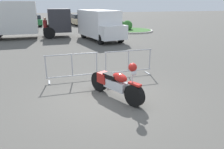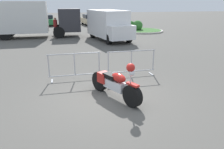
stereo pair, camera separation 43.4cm
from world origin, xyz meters
TOP-DOWN VIEW (x-y plane):
  - ground_plane at (0.00, 0.00)m, footprint 120.00×120.00m
  - motorcycle at (0.26, -0.02)m, footprint 1.19×2.12m
  - crowd_barrier_near at (-0.89, 1.95)m, footprint 2.03×0.50m
  - crowd_barrier_far at (1.40, 1.95)m, footprint 2.03×0.50m
  - box_truck at (-4.15, 13.64)m, footprint 7.75×2.42m
  - delivery_van at (2.27, 11.10)m, footprint 3.02×5.31m
  - parked_car_black at (-6.22, 24.08)m, footprint 2.21×4.31m
  - parked_car_green at (-3.42, 24.07)m, footprint 2.12×4.14m
  - parked_car_white at (-0.62, 24.15)m, footprint 2.17×4.23m
  - parked_car_tan at (2.18, 23.61)m, footprint 2.18×4.24m
  - pedestrian at (-1.93, 13.58)m, footprint 0.42×0.42m
  - planter_island at (6.39, 15.84)m, footprint 4.36×4.36m

SIDE VIEW (x-z plane):
  - ground_plane at x=0.00m, z-range 0.00..0.00m
  - planter_island at x=6.39m, z-range -0.22..0.89m
  - motorcycle at x=0.26m, z-range -0.15..1.14m
  - crowd_barrier_near at x=-0.89m, z-range 0.02..1.09m
  - crowd_barrier_far at x=1.40m, z-range 0.02..1.09m
  - parked_car_green at x=-3.42m, z-range 0.01..1.35m
  - parked_car_white at x=-0.62m, z-range 0.01..1.38m
  - parked_car_tan at x=2.18m, z-range 0.01..1.39m
  - parked_car_black at x=-6.22m, z-range 0.01..1.41m
  - pedestrian at x=-1.93m, z-range 0.07..1.76m
  - delivery_van at x=2.27m, z-range 0.09..2.40m
  - box_truck at x=-4.15m, z-range 0.15..3.13m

